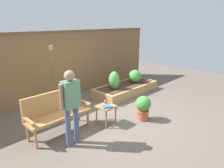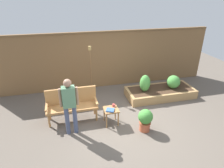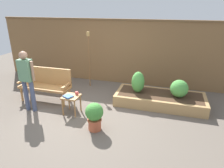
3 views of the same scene
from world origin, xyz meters
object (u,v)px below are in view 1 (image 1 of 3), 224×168
(book_on_table, at_px, (107,106))
(shrub_far_corner, at_px, (135,76))
(person_by_bench, at_px, (71,102))
(garden_bench, at_px, (56,110))
(cup_on_table, at_px, (106,102))
(tiki_torch, at_px, (53,66))
(potted_boxwood, at_px, (143,107))
(side_table, at_px, (106,109))
(shrub_near_bench, at_px, (114,80))

(book_on_table, xyz_separation_m, shrub_far_corner, (2.60, 1.20, 0.03))
(shrub_far_corner, distance_m, person_by_bench, 3.89)
(garden_bench, xyz_separation_m, book_on_table, (0.99, -0.59, -0.05))
(cup_on_table, bearing_deg, shrub_far_corner, 22.39)
(cup_on_table, distance_m, tiki_torch, 1.93)
(cup_on_table, distance_m, potted_boxwood, 0.96)
(book_on_table, relative_size, tiki_torch, 0.12)
(side_table, height_order, person_by_bench, person_by_bench)
(book_on_table, relative_size, person_by_bench, 0.14)
(cup_on_table, xyz_separation_m, potted_boxwood, (0.71, -0.63, -0.16))
(shrub_near_bench, bearing_deg, side_table, -142.56)
(garden_bench, xyz_separation_m, potted_boxwood, (1.84, -1.04, -0.18))
(shrub_near_bench, bearing_deg, shrub_far_corner, 0.00)
(garden_bench, distance_m, shrub_near_bench, 2.57)
(shrub_far_corner, relative_size, person_by_bench, 0.30)
(shrub_far_corner, distance_m, tiki_torch, 3.01)
(garden_bench, xyz_separation_m, person_by_bench, (-0.06, -0.67, 0.39))
(tiki_torch, bearing_deg, person_by_bench, -112.19)
(garden_bench, xyz_separation_m, shrub_near_bench, (2.50, 0.60, 0.05))
(shrub_far_corner, bearing_deg, shrub_near_bench, 180.00)
(cup_on_table, relative_size, person_by_bench, 0.07)
(tiki_torch, bearing_deg, book_on_table, -83.17)
(cup_on_table, xyz_separation_m, shrub_near_bench, (1.37, 1.01, 0.07))
(potted_boxwood, relative_size, shrub_near_bench, 1.08)
(book_on_table, distance_m, potted_boxwood, 0.97)
(garden_bench, bearing_deg, side_table, -26.69)
(potted_boxwood, bearing_deg, tiki_torch, 114.45)
(side_table, height_order, tiki_torch, tiki_torch)
(garden_bench, distance_m, cup_on_table, 1.21)
(potted_boxwood, height_order, shrub_near_bench, shrub_near_bench)
(shrub_near_bench, relative_size, tiki_torch, 0.33)
(side_table, xyz_separation_m, shrub_far_corner, (2.56, 1.12, 0.13))
(side_table, height_order, potted_boxwood, potted_boxwood)
(shrub_near_bench, bearing_deg, cup_on_table, -143.47)
(side_table, bearing_deg, tiki_torch, 98.35)
(shrub_near_bench, bearing_deg, tiki_torch, 156.86)
(book_on_table, xyz_separation_m, shrub_near_bench, (1.51, 1.20, 0.10))
(cup_on_table, relative_size, shrub_near_bench, 0.18)
(side_table, bearing_deg, shrub_near_bench, 37.44)
(book_on_table, xyz_separation_m, tiki_torch, (-0.23, 1.94, 0.73))
(garden_bench, distance_m, potted_boxwood, 2.12)
(side_table, height_order, shrub_near_bench, shrub_near_bench)
(side_table, xyz_separation_m, potted_boxwood, (0.81, -0.51, -0.04))
(book_on_table, height_order, shrub_far_corner, shrub_far_corner)
(side_table, relative_size, tiki_torch, 0.27)
(garden_bench, distance_m, shrub_far_corner, 3.64)
(garden_bench, relative_size, shrub_near_bench, 2.44)
(potted_boxwood, bearing_deg, side_table, 147.54)
(cup_on_table, relative_size, tiki_torch, 0.06)
(book_on_table, distance_m, person_by_bench, 1.15)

